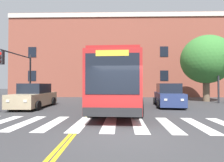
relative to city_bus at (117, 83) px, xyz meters
name	(u,v)px	position (x,y,z in m)	size (l,w,h in m)	color
ground_plane	(124,133)	(0.18, -6.50, -1.85)	(120.00, 120.00, 0.00)	#38383A
crosswalk	(124,124)	(0.24, -5.09, -1.85)	(14.59, 3.60, 0.01)	white
lane_line_yellow_inner	(103,98)	(-1.71, 8.91, -1.85)	(0.12, 36.00, 0.01)	gold
lane_line_yellow_outer	(104,98)	(-1.55, 8.91, -1.85)	(0.12, 36.00, 0.01)	gold
city_bus	(117,83)	(0.00, 0.00, 0.00)	(3.28, 11.55, 3.39)	#B22323
car_tan_near_lane	(34,97)	(-6.22, 0.20, -1.03)	(2.08, 4.72, 1.80)	tan
car_navy_far_lane	(168,96)	(4.00, 1.02, -1.01)	(2.41, 4.31, 1.81)	navy
car_black_behind_bus	(108,91)	(-1.11, 9.73, -1.02)	(2.23, 4.89, 1.82)	black
traffic_light_far_corner	(19,67)	(-8.72, 2.48, 1.40)	(0.36, 4.50, 4.71)	#28282D
street_tree_curbside_large	(206,60)	(9.14, 5.29, 2.42)	(5.16, 5.33, 6.75)	brown
building_facade	(129,58)	(1.91, 14.36, 3.96)	(33.73, 7.13, 11.61)	brown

